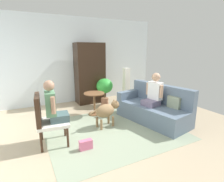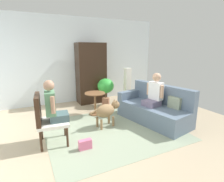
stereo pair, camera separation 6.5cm
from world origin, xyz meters
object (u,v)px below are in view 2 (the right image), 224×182
dog (107,110)px  column_lamp (127,87)px  potted_plant (106,87)px  person_on_couch (155,92)px  couch (154,109)px  armoire_cabinet (91,73)px  armchair (45,116)px  round_end_table (95,100)px  person_on_armchair (53,105)px  handbag (85,145)px

dog → column_lamp: size_ratio=0.66×
potted_plant → person_on_couch: bearing=-72.6°
couch → armoire_cabinet: size_ratio=0.98×
armchair → potted_plant: (2.05, 1.76, 0.02)m
person_on_couch → couch: bearing=43.5°
person_on_couch → potted_plant: (-0.55, 1.77, -0.17)m
round_end_table → dog: round_end_table is taller
round_end_table → dog: 0.87m
dog → potted_plant: (0.66, 1.52, 0.20)m
couch → column_lamp: 1.47m
person_on_couch → person_on_armchair: 2.45m
potted_plant → handbag: size_ratio=3.68×
person_on_armchair → handbag: size_ratio=3.32×
person_on_armchair → armoire_cabinet: bearing=55.5°
person_on_armchair → column_lamp: bearing=30.2°
column_lamp → handbag: bearing=-136.7°
person_on_couch → column_lamp: (0.09, 1.47, -0.16)m
couch → handbag: couch is taller
potted_plant → handbag: 2.73m
person_on_armchair → handbag: person_on_armchair is taller
armchair → armoire_cabinet: 2.94m
armchair → column_lamp: (2.70, 1.46, 0.02)m
dog → potted_plant: bearing=66.6°
person_on_armchair → potted_plant: (1.90, 1.78, -0.19)m
round_end_table → person_on_armchair: bearing=-138.6°
potted_plant → column_lamp: size_ratio=0.73×
round_end_table → handbag: 1.84m
person_on_couch → armchair: bearing=179.8°
person_on_couch → potted_plant: person_on_couch is taller
potted_plant → handbag: potted_plant is taller
person_on_couch → person_on_armchair: (-2.45, -0.01, 0.03)m
armchair → handbag: 0.93m
column_lamp → armchair: bearing=-151.5°
person_on_couch → armoire_cabinet: (-0.85, 2.33, 0.24)m
potted_plant → person_on_armchair: bearing=-136.9°
person_on_armchair → potted_plant: bearing=43.1°
couch → dog: bearing=170.2°
couch → dog: 1.27m
couch → potted_plant: couch is taller
round_end_table → person_on_couch: bearing=-43.6°
dog → potted_plant: potted_plant is taller
couch → round_end_table: (-1.21, 1.08, 0.10)m
armchair → round_end_table: (1.43, 1.11, -0.17)m
couch → dog: couch is taller
armchair → armoire_cabinet: size_ratio=0.50×
round_end_table → potted_plant: size_ratio=0.71×
round_end_table → armoire_cabinet: bearing=74.9°
person_on_armchair → armoire_cabinet: 2.84m
couch → person_on_armchair: bearing=-179.0°
dog → potted_plant: size_ratio=0.91×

